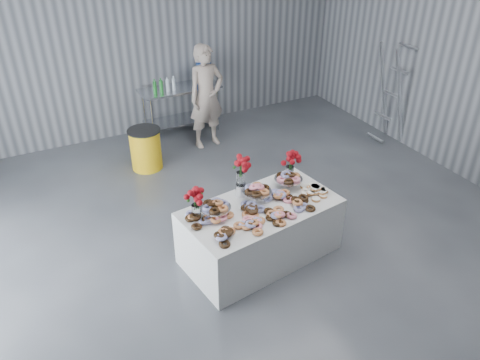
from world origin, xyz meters
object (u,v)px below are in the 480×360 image
(prep_table, at_px, (181,102))
(person, at_px, (206,97))
(water_jug, at_px, (204,70))
(stepladder, at_px, (391,94))
(trash_barrel, at_px, (146,149))
(display_table, at_px, (260,231))

(prep_table, bearing_deg, person, -71.86)
(water_jug, bearing_deg, stepladder, -37.62)
(person, bearing_deg, stepladder, -31.41)
(trash_barrel, distance_m, stepladder, 4.42)
(display_table, relative_size, person, 1.03)
(person, bearing_deg, trash_barrel, -171.43)
(display_table, height_order, water_jug, water_jug)
(person, bearing_deg, water_jug, 63.08)
(display_table, bearing_deg, stepladder, 26.18)
(person, xyz_separation_m, trash_barrel, (-1.27, -0.34, -0.57))
(person, xyz_separation_m, stepladder, (2.99, -1.38, 0.01))
(prep_table, distance_m, stepladder, 3.86)
(display_table, height_order, prep_table, prep_table)
(prep_table, xyz_separation_m, person, (0.23, -0.72, 0.30))
(person, relative_size, trash_barrel, 2.64)
(display_table, distance_m, trash_barrel, 2.90)
(trash_barrel, bearing_deg, prep_table, 45.68)
(stepladder, bearing_deg, water_jug, 142.38)
(prep_table, height_order, trash_barrel, prep_table)
(person, bearing_deg, prep_table, 101.54)
(trash_barrel, bearing_deg, display_table, -78.09)
(stepladder, bearing_deg, prep_table, 146.94)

